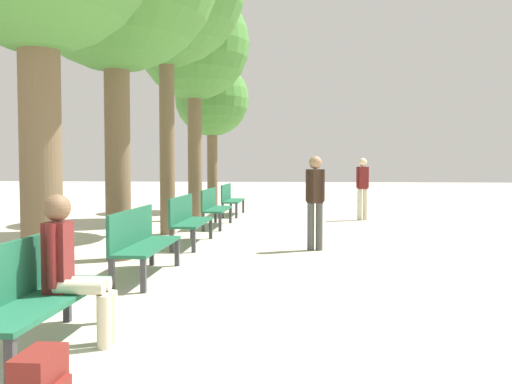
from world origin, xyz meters
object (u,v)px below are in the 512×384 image
object	(u,v)px
pedestrian_near	(315,196)
person_seated	(71,265)
bench_row_2	(187,217)
pedestrian_mid	(363,185)
bench_row_1	(141,239)
bench_row_3	(213,205)
tree_row_3	(194,46)
bench_row_0	(32,288)
bench_row_4	(230,197)
tree_row_4	(212,101)

from	to	relation	value
pedestrian_near	person_seated	bearing A→B (deg)	-111.44
bench_row_2	pedestrian_mid	size ratio (longest dim) A/B	1.12
bench_row_1	bench_row_3	world-z (taller)	same
bench_row_3	tree_row_3	xyz separation A→B (m)	(-0.72, 1.51, 3.92)
bench_row_0	bench_row_2	size ratio (longest dim) A/B	1.00
tree_row_3	pedestrian_mid	distance (m)	5.53
bench_row_1	bench_row_4	distance (m)	8.69
bench_row_0	bench_row_3	distance (m)	8.69
bench_row_4	tree_row_4	bearing A→B (deg)	117.96
bench_row_1	pedestrian_mid	world-z (taller)	pedestrian_mid
bench_row_0	bench_row_1	xyz separation A→B (m)	(0.00, 2.90, 0.00)
bench_row_2	bench_row_4	xyz separation A→B (m)	(0.00, 5.79, 0.00)
pedestrian_near	bench_row_2	bearing A→B (deg)	169.36
bench_row_1	pedestrian_near	distance (m)	3.37
pedestrian_mid	person_seated	bearing A→B (deg)	-107.81
bench_row_1	pedestrian_mid	size ratio (longest dim) A/B	1.12
bench_row_2	tree_row_3	distance (m)	5.94
pedestrian_mid	tree_row_4	bearing A→B (deg)	150.67
bench_row_3	person_seated	bearing A→B (deg)	-88.47
bench_row_3	tree_row_4	bearing A→B (deg)	99.61
bench_row_2	tree_row_3	xyz separation A→B (m)	(-0.72, 4.41, 3.92)
bench_row_0	bench_row_1	size ratio (longest dim) A/B	1.00
bench_row_4	bench_row_1	bearing A→B (deg)	-90.00
bench_row_2	person_seated	xyz separation A→B (m)	(0.23, -5.58, 0.15)
bench_row_3	bench_row_1	bearing A→B (deg)	-90.00
tree_row_4	person_seated	world-z (taller)	tree_row_4
bench_row_2	tree_row_4	distance (m)	7.73
bench_row_4	tree_row_3	world-z (taller)	tree_row_3
tree_row_3	person_seated	world-z (taller)	tree_row_3
bench_row_4	tree_row_4	world-z (taller)	tree_row_4
bench_row_0	tree_row_3	distance (m)	10.95
tree_row_4	pedestrian_mid	size ratio (longest dim) A/B	2.83
bench_row_1	pedestrian_near	xyz separation A→B (m)	(2.25, 2.47, 0.40)
tree_row_3	bench_row_0	bearing A→B (deg)	-85.96
bench_row_4	person_seated	xyz separation A→B (m)	(0.23, -11.38, 0.15)
bench_row_2	bench_row_3	distance (m)	2.90
bench_row_2	person_seated	world-z (taller)	person_seated
tree_row_3	pedestrian_near	world-z (taller)	tree_row_3
tree_row_3	pedestrian_near	bearing A→B (deg)	-58.40
bench_row_2	tree_row_4	bearing A→B (deg)	95.75
bench_row_2	bench_row_4	world-z (taller)	same
tree_row_4	pedestrian_near	size ratio (longest dim) A/B	2.85
bench_row_0	person_seated	distance (m)	0.34
tree_row_3	bench_row_3	bearing A→B (deg)	-64.55
bench_row_1	bench_row_2	size ratio (longest dim) A/B	1.00
bench_row_1	person_seated	size ratio (longest dim) A/B	1.47
bench_row_0	pedestrian_mid	distance (m)	11.13
bench_row_1	tree_row_4	world-z (taller)	tree_row_4
bench_row_3	tree_row_3	distance (m)	4.26
bench_row_4	bench_row_3	bearing A→B (deg)	-90.00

